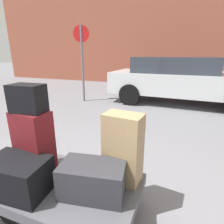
{
  "coord_description": "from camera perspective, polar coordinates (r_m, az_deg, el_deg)",
  "views": [
    {
      "loc": [
        0.9,
        -1.19,
        1.49
      ],
      "look_at": [
        0.0,
        1.2,
        0.69
      ],
      "focal_mm": 29.43,
      "sensor_mm": 36.0,
      "label": 1
    }
  ],
  "objects": [
    {
      "name": "ground_plane",
      "position": [
        2.11,
        -13.18,
        -28.12
      ],
      "size": [
        60.0,
        60.0,
        0.0
      ],
      "primitive_type": "plane",
      "color": "slate"
    },
    {
      "name": "luggage_cart",
      "position": [
        1.93,
        -13.78,
        -22.44
      ],
      "size": [
        1.34,
        0.83,
        0.34
      ],
      "color": "#4C4C51",
      "rests_on": "ground_plane"
    },
    {
      "name": "suitcase_maroon_front_left",
      "position": [
        1.96,
        -23.08,
        -9.05
      ],
      "size": [
        0.38,
        0.26,
        0.65
      ],
      "primitive_type": "cube",
      "rotation": [
        0.0,
        0.0,
        -0.11
      ],
      "color": "maroon",
      "rests_on": "luggage_cart"
    },
    {
      "name": "duffel_bag_charcoal_stacked_top",
      "position": [
        1.66,
        -6.01,
        -20.12
      ],
      "size": [
        0.59,
        0.4,
        0.29
      ],
      "primitive_type": "cube",
      "rotation": [
        0.0,
        0.0,
        0.17
      ],
      "color": "#2D2D33",
      "rests_on": "luggage_cart"
    },
    {
      "name": "duffel_bag_black_front_right",
      "position": [
        1.86,
        -27.22,
        -17.24
      ],
      "size": [
        0.55,
        0.38,
        0.31
      ],
      "primitive_type": "cube",
      "rotation": [
        0.0,
        0.0,
        0.07
      ],
      "color": "black",
      "rests_on": "luggage_cart"
    },
    {
      "name": "suitcase_tan_rear_left",
      "position": [
        1.72,
        3.41,
        -11.19
      ],
      "size": [
        0.36,
        0.25,
        0.66
      ],
      "primitive_type": "cube",
      "rotation": [
        0.0,
        0.0,
        -0.12
      ],
      "color": "#9E7F56",
      "rests_on": "luggage_cart"
    },
    {
      "name": "duffel_bag_black_topmost_pile",
      "position": [
        1.82,
        -24.76,
        3.86
      ],
      "size": [
        0.32,
        0.21,
        0.25
      ],
      "primitive_type": "cube",
      "rotation": [
        0.0,
        0.0,
        0.07
      ],
      "color": "black",
      "rests_on": "suitcase_maroon_front_left"
    },
    {
      "name": "parked_car",
      "position": [
        6.21,
        20.31,
        9.62
      ],
      "size": [
        4.36,
        2.03,
        1.42
      ],
      "color": "silver",
      "rests_on": "ground_plane"
    },
    {
      "name": "bollard_kerb_near",
      "position": [
        7.67,
        29.33,
        6.65
      ],
      "size": [
        0.27,
        0.27,
        0.69
      ],
      "primitive_type": "cylinder",
      "color": "#72665B",
      "rests_on": "ground_plane"
    },
    {
      "name": "no_parking_sign",
      "position": [
        6.08,
        -9.26,
        16.86
      ],
      "size": [
        0.49,
        0.12,
        2.34
      ],
      "color": "slate",
      "rests_on": "ground_plane"
    }
  ]
}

